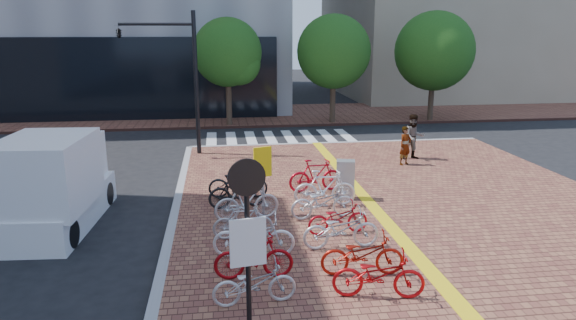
{
  "coord_description": "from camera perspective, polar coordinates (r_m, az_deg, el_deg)",
  "views": [
    {
      "loc": [
        -2.6,
        -11.59,
        5.43
      ],
      "look_at": [
        -0.41,
        4.43,
        1.3
      ],
      "focal_mm": 32.0,
      "sensor_mm": 36.0,
      "label": 1
    }
  ],
  "objects": [
    {
      "name": "bike_3",
      "position": [
        13.35,
        -5.02,
        -6.85
      ],
      "size": [
        1.57,
        0.46,
        0.94
      ],
      "primitive_type": "imported",
      "rotation": [
        0.0,
        0.0,
        1.58
      ],
      "color": "#B3B3B8",
      "rests_on": "sidewalk"
    },
    {
      "name": "yellow_sign",
      "position": [
        14.74,
        -2.77,
        -0.9
      ],
      "size": [
        0.54,
        0.23,
        2.04
      ],
      "color": "#B7B7BC",
      "rests_on": "sidewalk"
    },
    {
      "name": "ground",
      "position": [
        13.07,
        4.49,
        -10.28
      ],
      "size": [
        120.0,
        120.0,
        0.0
      ],
      "primitive_type": "plane",
      "color": "black",
      "rests_on": "ground"
    },
    {
      "name": "bike_5",
      "position": [
        15.62,
        -5.65,
        -3.45
      ],
      "size": [
        1.81,
        0.73,
        1.06
      ],
      "primitive_type": "imported",
      "rotation": [
        0.0,
        0.0,
        1.7
      ],
      "color": "black",
      "rests_on": "sidewalk"
    },
    {
      "name": "bike_9",
      "position": [
        12.82,
        5.91,
        -7.64
      ],
      "size": [
        1.92,
        0.69,
        1.0
      ],
      "primitive_type": "imported",
      "rotation": [
        0.0,
        0.0,
        1.59
      ],
      "color": "silver",
      "rests_on": "sidewalk"
    },
    {
      "name": "bike_12",
      "position": [
        15.73,
        4.12,
        -3.13
      ],
      "size": [
        1.93,
        0.66,
        1.14
      ],
      "primitive_type": "imported",
      "rotation": [
        0.0,
        0.0,
        1.51
      ],
      "color": "white",
      "rests_on": "sidewalk"
    },
    {
      "name": "bike_7",
      "position": [
        10.72,
        10.03,
        -12.47
      ],
      "size": [
        1.95,
        0.99,
        0.98
      ],
      "primitive_type": "imported",
      "rotation": [
        0.0,
        0.0,
        1.38
      ],
      "color": "red",
      "rests_on": "sidewalk"
    },
    {
      "name": "notice_sign",
      "position": [
        8.41,
        -4.51,
        -7.94
      ],
      "size": [
        0.62,
        0.18,
        3.33
      ],
      "color": "black",
      "rests_on": "sidewalk"
    },
    {
      "name": "bike_2",
      "position": [
        12.36,
        -3.82,
        -8.4
      ],
      "size": [
        2.01,
        0.85,
        1.03
      ],
      "primitive_type": "imported",
      "rotation": [
        0.0,
        0.0,
        1.48
      ],
      "color": "white",
      "rests_on": "sidewalk"
    },
    {
      "name": "bike_8",
      "position": [
        11.57,
        8.25,
        -10.34
      ],
      "size": [
        1.89,
        0.8,
        0.97
      ],
      "primitive_type": "imported",
      "rotation": [
        0.0,
        0.0,
        1.48
      ],
      "color": "#A4160B",
      "rests_on": "sidewalk"
    },
    {
      "name": "crosswalk",
      "position": [
        26.35,
        -0.86,
        2.44
      ],
      "size": [
        7.5,
        4.0,
        0.01
      ],
      "color": "silver",
      "rests_on": "ground"
    },
    {
      "name": "far_sidewalk",
      "position": [
        33.13,
        -3.2,
        5.0
      ],
      "size": [
        70.0,
        8.0,
        0.15
      ],
      "primitive_type": "cube",
      "color": "brown",
      "rests_on": "ground"
    },
    {
      "name": "bike_0",
      "position": [
        10.37,
        -3.74,
        -13.53
      ],
      "size": [
        1.71,
        0.73,
        0.88
      ],
      "primitive_type": "imported",
      "rotation": [
        0.0,
        0.0,
        1.66
      ],
      "color": "silver",
      "rests_on": "sidewalk"
    },
    {
      "name": "bike_4",
      "position": [
        14.57,
        -4.6,
        -4.61
      ],
      "size": [
        1.95,
        0.89,
        1.13
      ],
      "primitive_type": "imported",
      "rotation": [
        0.0,
        0.0,
        1.77
      ],
      "color": "silver",
      "rests_on": "sidewalk"
    },
    {
      "name": "pedestrian_a",
      "position": [
        20.99,
        12.89,
        1.57
      ],
      "size": [
        0.67,
        0.57,
        1.55
      ],
      "primitive_type": "imported",
      "rotation": [
        0.0,
        0.0,
        0.43
      ],
      "color": "gray",
      "rests_on": "sidewalk"
    },
    {
      "name": "pedestrian_b",
      "position": [
        21.96,
        13.79,
        2.51
      ],
      "size": [
        0.93,
        0.73,
        1.88
      ],
      "primitive_type": "imported",
      "rotation": [
        0.0,
        0.0,
        0.01
      ],
      "color": "#454758",
      "rests_on": "sidewalk"
    },
    {
      "name": "bike_6",
      "position": [
        16.55,
        -5.58,
        -2.54
      ],
      "size": [
        1.94,
        0.81,
        1.0
      ],
      "primitive_type": "imported",
      "rotation": [
        0.0,
        0.0,
        1.49
      ],
      "color": "black",
      "rests_on": "sidewalk"
    },
    {
      "name": "utility_box",
      "position": [
        16.45,
        6.38,
        -2.18
      ],
      "size": [
        0.66,
        0.54,
        1.26
      ],
      "primitive_type": "cube",
      "rotation": [
        0.0,
        0.0,
        -0.24
      ],
      "color": "#A9AAAE",
      "rests_on": "sidewalk"
    },
    {
      "name": "bike_1",
      "position": [
        11.29,
        -3.85,
        -10.65
      ],
      "size": [
        1.74,
        0.53,
        1.04
      ],
      "primitive_type": "imported",
      "rotation": [
        0.0,
        0.0,
        1.54
      ],
      "color": "#A40B12",
      "rests_on": "sidewalk"
    },
    {
      "name": "street_trees",
      "position": [
        30.07,
        7.09,
        11.68
      ],
      "size": [
        16.2,
        4.6,
        6.35
      ],
      "color": "#38281E",
      "rests_on": "far_sidewalk"
    },
    {
      "name": "bike_10",
      "position": [
        13.71,
        5.57,
        -6.44
      ],
      "size": [
        1.7,
        0.74,
        0.87
      ],
      "primitive_type": "imported",
      "rotation": [
        0.0,
        0.0,
        1.67
      ],
      "color": "#B60D17",
      "rests_on": "sidewalk"
    },
    {
      "name": "bike_11",
      "position": [
        14.74,
        3.89,
        -4.66
      ],
      "size": [
        1.93,
        0.83,
        0.99
      ],
      "primitive_type": "imported",
      "rotation": [
        0.0,
        0.0,
        1.67
      ],
      "color": "silver",
      "rests_on": "sidewalk"
    },
    {
      "name": "kerb_north",
      "position": [
        24.83,
        5.44,
        1.81
      ],
      "size": [
        14.0,
        0.25,
        0.15
      ],
      "primitive_type": "cube",
      "color": "gray",
      "rests_on": "ground"
    },
    {
      "name": "traffic_light_pole",
      "position": [
        22.37,
        -13.93,
        11.06
      ],
      "size": [
        3.24,
        1.25,
        6.04
      ],
      "color": "black",
      "rests_on": "sidewalk"
    },
    {
      "name": "box_truck",
      "position": [
        15.73,
        -24.54,
        -2.33
      ],
      "size": [
        2.37,
        4.81,
        2.7
      ],
      "color": "white",
      "rests_on": "ground"
    },
    {
      "name": "bike_13",
      "position": [
        17.12,
        3.13,
        -1.72
      ],
      "size": [
        1.89,
        0.69,
        1.11
      ],
      "primitive_type": "imported",
      "rotation": [
        0.0,
        0.0,
        1.66
      ],
      "color": "#B50C1D",
      "rests_on": "sidewalk"
    }
  ]
}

